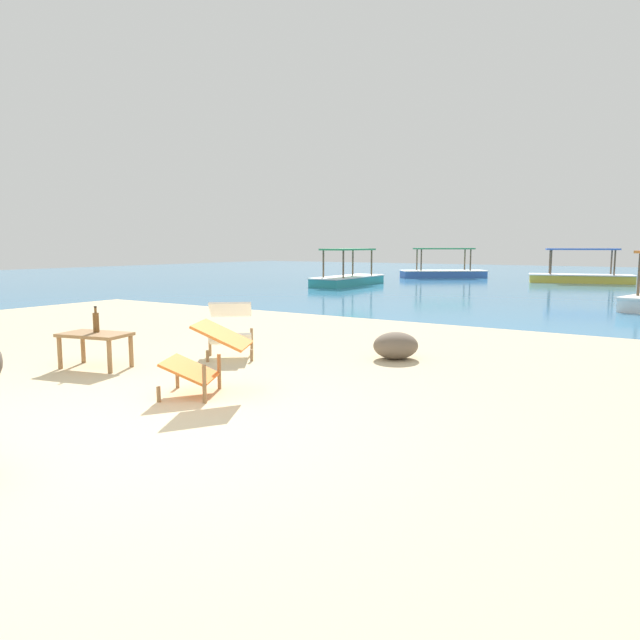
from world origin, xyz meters
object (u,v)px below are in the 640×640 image
object	(u,v)px
boat_yellow	(580,275)
boat_teal	(348,277)
low_bench_table	(95,339)
deck_chair_near	(230,325)
bottle	(96,322)
boat_blue	(443,271)
deck_chair_far	(206,354)

from	to	relation	value
boat_yellow	boat_teal	world-z (taller)	same
low_bench_table	deck_chair_near	distance (m)	1.58
low_bench_table	boat_teal	size ratio (longest dim) A/B	0.23
deck_chair_near	bottle	bearing A→B (deg)	-71.21
bottle	boat_blue	size ratio (longest dim) A/B	0.08
bottle	deck_chair_near	xyz separation A→B (m)	(0.82, 1.33, -0.13)
low_bench_table	boat_yellow	distance (m)	19.84
deck_chair_near	boat_blue	world-z (taller)	boat_blue
deck_chair_far	low_bench_table	bearing A→B (deg)	-34.93
boat_blue	boat_yellow	bearing A→B (deg)	137.06
bottle	deck_chair_near	bearing A→B (deg)	58.24
low_bench_table	boat_teal	distance (m)	14.58
bottle	boat_blue	distance (m)	20.60
boat_teal	boat_yellow	bearing A→B (deg)	129.59
bottle	boat_teal	distance (m)	14.53
bottle	deck_chair_near	world-z (taller)	bottle
deck_chair_near	boat_yellow	bearing A→B (deg)	137.19
bottle	boat_yellow	xyz separation A→B (m)	(1.90, 19.70, -0.27)
bottle	boat_yellow	size ratio (longest dim) A/B	0.08
low_bench_table	deck_chair_near	size ratio (longest dim) A/B	0.90
low_bench_table	boat_blue	world-z (taller)	boat_blue
boat_yellow	deck_chair_near	bearing A→B (deg)	71.82
low_bench_table	boat_blue	xyz separation A→B (m)	(-3.79, 20.30, -0.08)
low_bench_table	boat_yellow	world-z (taller)	boat_yellow
boat_yellow	low_bench_table	bearing A→B (deg)	69.79
low_bench_table	bottle	distance (m)	0.19
deck_chair_far	boat_yellow	size ratio (longest dim) A/B	0.24
boat_yellow	boat_teal	xyz separation A→B (m)	(-6.64, -5.97, 0.00)
low_bench_table	deck_chair_far	bearing A→B (deg)	-19.37
bottle	low_bench_table	bearing A→B (deg)	-54.84
boat_blue	low_bench_table	bearing A→B (deg)	63.20
deck_chair_near	deck_chair_far	distance (m)	1.94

